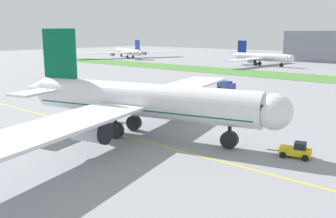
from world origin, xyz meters
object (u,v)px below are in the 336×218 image
Objects in this scene: ground_crew_wingwalker_port at (84,127)px; traffic_cone_near_nose at (2,130)px; ground_crew_marshaller_front at (81,131)px; pushback_tug at (296,150)px; service_truck_fuel_bowser at (226,85)px; airliner_foreground at (137,100)px; parked_airliner_far_left at (129,52)px; ground_crew_wingwalker_starboard at (90,127)px; parked_airliner_far_centre at (261,57)px.

traffic_cone_near_nose is (-11.96, -8.93, -0.70)m from ground_crew_wingwalker_port.
pushback_tug is at bearing 22.88° from ground_crew_marshaller_front.
ground_crew_marshaller_front is 0.28× the size of service_truck_fuel_bowser.
pushback_tug is at bearing 14.74° from airliner_foreground.
ground_crew_marshaller_front is 15.35m from traffic_cone_near_nose.
airliner_foreground is at bearing -73.10° from service_truck_fuel_bowser.
parked_airliner_far_left is at bearing 129.93° from traffic_cone_near_nose.
ground_crew_marshaller_front is at bearing -45.69° from parked_airliner_far_left.
ground_crew_wingwalker_starboard reaches higher than ground_crew_wingwalker_port.
traffic_cone_near_nose is 192.14m from parked_airliner_far_left.
ground_crew_wingwalker_starboard is at bearing 29.64° from ground_crew_wingwalker_port.
parked_airliner_far_centre is (-72.69, 131.07, 3.32)m from pushback_tug.
ground_crew_wingwalker_port is at bearing -74.57° from parked_airliner_far_centre.
airliner_foreground reaches higher than parked_airliner_far_left.
pushback_tug is 0.11× the size of parked_airliner_far_centre.
airliner_foreground is 1.09× the size of parked_airliner_far_left.
parked_airliner_far_left reaches higher than service_truck_fuel_bowser.
airliner_foreground reaches higher than ground_crew_wingwalker_starboard.
ground_crew_wingwalker_starboard is at bearing -149.78° from airliner_foreground.
ground_crew_marshaller_front is (-6.78, -6.82, -5.06)m from airliner_foreground.
parked_airliner_far_centre is (-27.38, 151.45, 4.07)m from traffic_cone_near_nose.
pushback_tug is (24.90, 6.55, -5.05)m from airliner_foreground.
ground_crew_wingwalker_port is (-33.35, -11.46, -0.05)m from pushback_tug.
ground_crew_wingwalker_starboard reaches higher than traffic_cone_near_nose.
pushback_tug is 149.91m from parked_airliner_far_centre.
ground_crew_wingwalker_starboard is 193.83m from parked_airliner_far_left.
pushback_tug reaches higher than traffic_cone_near_nose.
service_truck_fuel_bowser is (4.06, 67.66, 1.21)m from traffic_cone_near_nose.
traffic_cone_near_nose is 67.79m from service_truck_fuel_bowser.
parked_airliner_far_left is at bearing -177.52° from parked_airliner_far_centre.
parked_airliner_far_left is 96.01m from parked_airliner_far_centre.
ground_crew_marshaller_front is 2.57m from ground_crew_wingwalker_starboard.
parked_airliner_far_left is at bearing 137.12° from airliner_foreground.
traffic_cone_near_nose is at bearing -93.43° from service_truck_fuel_bowser.
service_truck_fuel_bowser is (-9.58, 60.64, 0.48)m from ground_crew_marshaller_front.
ground_crew_wingwalker_port is 0.96× the size of ground_crew_marshaller_front.
service_truck_fuel_bowser is at bearing -32.02° from parked_airliner_far_left.
pushback_tug is 35.26m from ground_crew_wingwalker_port.
ground_crew_wingwalker_port is at bearing 36.74° from traffic_cone_near_nose.
pushback_tug is at bearing 18.60° from ground_crew_wingwalker_starboard.
parked_airliner_far_centre is (-31.44, 83.79, 2.85)m from service_truck_fuel_bowser.
ground_crew_marshaller_front is at bearing -157.12° from pushback_tug.
airliner_foreground is 145.69m from parked_airliner_far_centre.
parked_airliner_far_left is at bearing 143.03° from pushback_tug.
traffic_cone_near_nose is at bearing -155.77° from pushback_tug.
pushback_tug is at bearing -48.89° from service_truck_fuel_bowser.
airliner_foreground reaches higher than pushback_tug.
airliner_foreground is 56.44m from service_truck_fuel_bowser.
parked_airliner_far_centre reaches higher than pushback_tug.
airliner_foreground is 11.02m from ground_crew_wingwalker_port.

